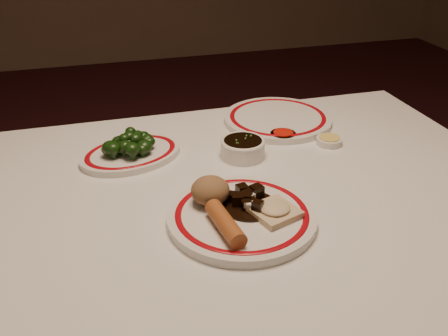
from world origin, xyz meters
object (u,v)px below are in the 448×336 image
at_px(rice_mound, 210,191).
at_px(broccoli_plate, 131,154).
at_px(stirfry_heap, 247,200).
at_px(soy_bowl, 243,149).
at_px(spring_roll, 225,223).
at_px(main_plate, 242,217).
at_px(fried_wonton, 275,210).
at_px(broccoli_pile, 130,143).
at_px(dining_table, 245,228).

relative_size(rice_mound, broccoli_plate, 0.26).
distance_m(stirfry_heap, soy_bowl, 0.23).
distance_m(spring_roll, stirfry_heap, 0.09).
bearing_deg(main_plate, broccoli_plate, 117.98).
bearing_deg(main_plate, soy_bowl, 71.73).
height_order(main_plate, soy_bowl, soy_bowl).
bearing_deg(soy_bowl, main_plate, -108.27).
distance_m(fried_wonton, stirfry_heap, 0.06).
bearing_deg(broccoli_pile, soy_bowl, -14.43).
bearing_deg(broccoli_pile, stirfry_heap, -57.27).
height_order(main_plate, broccoli_plate, main_plate).
bearing_deg(soy_bowl, stirfry_heap, -105.96).
relative_size(fried_wonton, soy_bowl, 0.96).
relative_size(dining_table, stirfry_heap, 10.93).
xyz_separation_m(main_plate, spring_roll, (-0.05, -0.04, 0.02)).
xyz_separation_m(rice_mound, spring_roll, (0.00, -0.10, -0.01)).
xyz_separation_m(main_plate, rice_mound, (-0.05, 0.05, 0.03)).
height_order(stirfry_heap, soy_bowl, stirfry_heap).
xyz_separation_m(dining_table, main_plate, (-0.04, -0.10, 0.10)).
relative_size(spring_roll, broccoli_pile, 0.95).
distance_m(stirfry_heap, broccoli_plate, 0.35).
distance_m(main_plate, stirfry_heap, 0.04).
distance_m(dining_table, rice_mound, 0.17).
distance_m(fried_wonton, broccoli_pile, 0.40).
bearing_deg(fried_wonton, soy_bowl, 84.49).
height_order(broccoli_pile, soy_bowl, broccoli_pile).
xyz_separation_m(dining_table, stirfry_heap, (-0.02, -0.08, 0.12)).
bearing_deg(broccoli_plate, main_plate, -62.02).
distance_m(dining_table, stirfry_heap, 0.14).
height_order(rice_mound, broccoli_pile, rice_mound).
relative_size(main_plate, broccoli_plate, 1.07).
xyz_separation_m(broccoli_pile, soy_bowl, (0.25, -0.06, -0.02)).
bearing_deg(rice_mound, broccoli_pile, 114.83).
bearing_deg(dining_table, rice_mound, -151.12).
height_order(main_plate, broccoli_pile, broccoli_pile).
relative_size(rice_mound, spring_roll, 0.63).
bearing_deg(soy_bowl, broccoli_plate, 165.03).
height_order(dining_table, stirfry_heap, stirfry_heap).
bearing_deg(dining_table, fried_wonton, -82.82).
height_order(spring_roll, broccoli_plate, spring_roll).
bearing_deg(rice_mound, dining_table, 28.88).
relative_size(dining_table, broccoli_plate, 4.28).
bearing_deg(broccoli_pile, spring_roll, -71.11).
xyz_separation_m(stirfry_heap, broccoli_plate, (-0.19, 0.29, -0.02)).
relative_size(fried_wonton, stirfry_heap, 0.90).
height_order(dining_table, main_plate, main_plate).
height_order(main_plate, fried_wonton, fried_wonton).
bearing_deg(spring_roll, stirfry_heap, 40.83).
bearing_deg(spring_roll, soy_bowl, 59.78).
height_order(spring_roll, soy_bowl, spring_roll).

